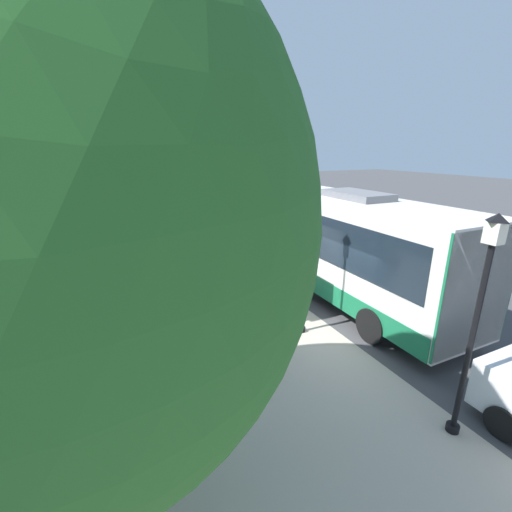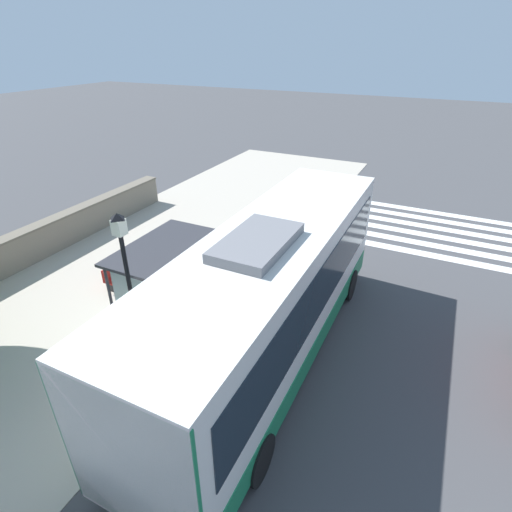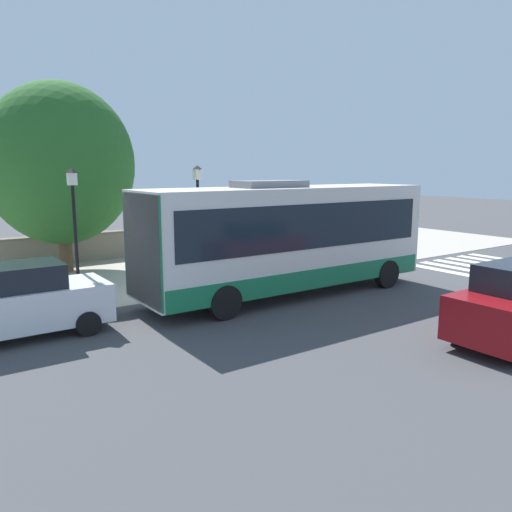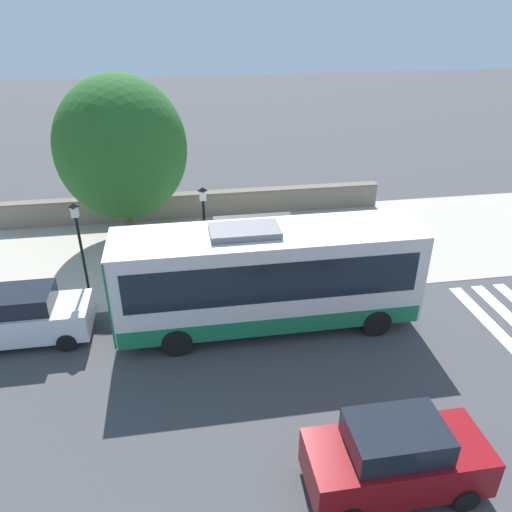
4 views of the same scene
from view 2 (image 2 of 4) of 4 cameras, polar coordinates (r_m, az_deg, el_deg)
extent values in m
plane|color=#424244|center=(10.53, -11.86, -17.58)|extent=(120.00, 120.00, 0.00)
cube|color=#ADA393|center=(13.26, -27.86, -9.67)|extent=(9.00, 44.00, 0.02)
cube|color=silver|center=(17.16, 23.35, 0.19)|extent=(9.00, 0.50, 0.01)
cube|color=silver|center=(18.02, 23.63, 1.48)|extent=(9.00, 0.50, 0.01)
cube|color=silver|center=(18.89, 23.88, 2.65)|extent=(9.00, 0.50, 0.01)
cube|color=silver|center=(19.76, 24.10, 3.72)|extent=(9.00, 0.50, 0.01)
cube|color=silver|center=(20.65, 24.31, 4.70)|extent=(9.00, 0.50, 0.01)
cube|color=silver|center=(21.53, 24.50, 5.60)|extent=(9.00, 0.50, 0.01)
cube|color=silver|center=(9.85, 2.15, -5.04)|extent=(2.53, 10.30, 3.18)
cube|color=black|center=(9.63, 2.19, -2.99)|extent=(2.57, 9.48, 1.40)
cube|color=#197247|center=(10.61, 2.02, -10.78)|extent=(2.57, 10.10, 0.64)
cube|color=#197247|center=(6.79, -18.07, -26.85)|extent=(2.57, 0.06, 3.06)
cube|color=black|center=(13.70, 11.17, 10.30)|extent=(1.90, 0.08, 0.45)
cube|color=slate|center=(8.38, 0.19, 2.02)|extent=(1.27, 2.27, 0.22)
cylinder|color=black|center=(13.88, 3.66, -1.73)|extent=(0.30, 1.00, 1.00)
cylinder|color=black|center=(13.31, 13.13, -3.95)|extent=(0.30, 1.00, 1.00)
cylinder|color=black|center=(9.35, -13.91, -20.95)|extent=(0.30, 1.00, 1.00)
cylinder|color=black|center=(8.48, 0.23, -26.93)|extent=(0.30, 1.00, 1.00)
cylinder|color=#2D2D33|center=(10.61, -14.36, -8.75)|extent=(0.08, 0.08, 2.43)
cylinder|color=#2D2D33|center=(12.51, -6.13, -1.71)|extent=(0.08, 0.08, 2.43)
cylinder|color=#2D2D33|center=(11.45, -19.88, -6.60)|extent=(0.08, 0.08, 2.43)
cylinder|color=#2D2D33|center=(13.23, -11.35, -0.33)|extent=(0.08, 0.08, 2.43)
cube|color=#2D2D33|center=(11.27, -13.35, 1.31)|extent=(1.71, 3.18, 0.08)
cube|color=silver|center=(12.22, -15.29, -2.79)|extent=(0.03, 2.59, 1.95)
cylinder|color=#2D3347|center=(14.58, 2.84, -0.59)|extent=(0.12, 0.12, 0.78)
cylinder|color=#2D3347|center=(14.53, 3.42, -0.73)|extent=(0.12, 0.12, 0.78)
cube|color=#333338|center=(14.22, 3.21, 1.83)|extent=(0.34, 0.22, 0.63)
sphere|color=tan|center=(14.04, 3.25, 3.38)|extent=(0.22, 0.22, 0.22)
cube|color=maroon|center=(14.52, -17.90, -1.96)|extent=(0.40, 1.89, 0.06)
cube|color=maroon|center=(14.52, -18.53, -1.02)|extent=(0.04, 1.89, 0.40)
cube|color=black|center=(14.19, -19.79, -4.12)|extent=(0.32, 0.06, 0.45)
cube|color=black|center=(15.09, -15.88, -1.40)|extent=(0.32, 0.06, 0.45)
cylinder|color=black|center=(11.03, -15.69, -15.00)|extent=(0.24, 0.24, 0.16)
cylinder|color=black|center=(9.88, -17.08, -7.18)|extent=(0.10, 0.10, 3.85)
cube|color=silver|center=(8.87, -18.99, 3.93)|extent=(0.24, 0.24, 0.35)
pyramid|color=black|center=(8.78, -19.24, 5.38)|extent=(0.28, 0.28, 0.14)
camera|label=1|loc=(11.38, -70.55, -2.72)|focal=24.00mm
camera|label=3|loc=(10.55, 119.98, -35.20)|focal=35.00mm
camera|label=4|loc=(12.53, 99.31, 10.87)|focal=35.00mm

